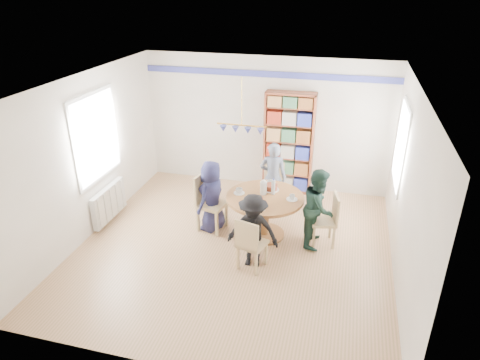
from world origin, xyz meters
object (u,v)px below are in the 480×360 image
(chair_right, at_px, (328,217))
(bookshelf, at_px, (289,144))
(radiator, at_px, (109,203))
(person_left, at_px, (212,196))
(chair_near, at_px, (250,242))
(chair_far, at_px, (274,184))
(dining_table, at_px, (265,206))
(chair_left, at_px, (208,199))
(person_near, at_px, (253,231))
(person_far, at_px, (273,177))
(person_right, at_px, (319,208))

(chair_right, height_order, bookshelf, bookshelf)
(radiator, height_order, person_left, person_left)
(chair_right, distance_m, bookshelf, 2.12)
(radiator, bearing_deg, chair_near, -15.78)
(radiator, bearing_deg, chair_far, 24.64)
(radiator, distance_m, dining_table, 2.83)
(chair_left, height_order, person_near, person_near)
(radiator, relative_size, chair_far, 1.15)
(chair_right, distance_m, person_far, 1.42)
(person_near, bearing_deg, chair_right, 37.77)
(chair_left, relative_size, chair_far, 1.17)
(dining_table, relative_size, chair_far, 1.49)
(person_right, xyz_separation_m, bookshelf, (-0.79, 1.85, 0.35))
(radiator, distance_m, person_left, 1.92)
(chair_near, xyz_separation_m, person_far, (-0.01, 1.89, 0.20))
(chair_far, height_order, person_right, person_right)
(chair_left, bearing_deg, person_near, -40.54)
(person_right, bearing_deg, chair_left, 92.79)
(chair_left, xyz_separation_m, person_near, (1.00, -0.86, 0.04))
(dining_table, height_order, person_near, person_near)
(person_left, xyz_separation_m, bookshelf, (1.03, 1.85, 0.38))
(chair_right, relative_size, person_right, 0.67)
(chair_far, distance_m, person_right, 1.44)
(radiator, xyz_separation_m, chair_far, (2.78, 1.28, 0.13))
(chair_near, distance_m, bookshelf, 2.88)
(chair_right, height_order, person_left, person_left)
(person_left, distance_m, person_far, 1.28)
(radiator, xyz_separation_m, person_right, (3.71, 0.19, 0.32))
(bookshelf, bearing_deg, chair_near, -92.47)
(chair_left, xyz_separation_m, chair_right, (2.06, 0.02, -0.07))
(radiator, bearing_deg, person_right, 2.93)
(dining_table, xyz_separation_m, chair_far, (-0.04, 1.07, -0.08))
(chair_right, distance_m, person_left, 1.99)
(radiator, distance_m, chair_near, 2.91)
(chair_near, height_order, person_far, person_far)
(chair_near, xyz_separation_m, person_left, (-0.91, 0.98, 0.16))
(chair_far, height_order, person_near, person_near)
(chair_near, distance_m, person_near, 0.18)
(radiator, distance_m, person_far, 3.01)
(person_left, bearing_deg, chair_far, 157.68)
(dining_table, distance_m, chair_left, 1.01)
(radiator, xyz_separation_m, bookshelf, (2.92, 2.04, 0.67))
(dining_table, distance_m, person_near, 0.86)
(chair_left, height_order, bookshelf, bookshelf)
(bookshelf, bearing_deg, person_near, -92.27)
(person_right, distance_m, person_near, 1.23)
(dining_table, relative_size, person_far, 0.95)
(chair_left, relative_size, chair_near, 1.17)
(person_right, bearing_deg, chair_far, 43.56)
(radiator, xyz_separation_m, person_far, (2.79, 1.10, 0.34))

